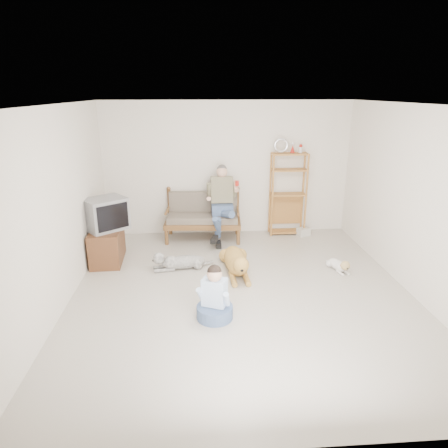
{
  "coord_description": "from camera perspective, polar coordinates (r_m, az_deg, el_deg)",
  "views": [
    {
      "loc": [
        -0.65,
        -5.28,
        2.87
      ],
      "look_at": [
        -0.2,
        1.0,
        0.76
      ],
      "focal_mm": 32.0,
      "sensor_mm": 36.0,
      "label": 1
    }
  ],
  "objects": [
    {
      "name": "terrier",
      "position": [
        6.96,
        16.17,
        -5.69
      ],
      "size": [
        0.27,
        0.63,
        0.24
      ],
      "rotation": [
        0.0,
        0.0,
        0.22
      ],
      "color": "white",
      "rests_on": "ground"
    },
    {
      "name": "golden_retriever",
      "position": [
        6.62,
        1.8,
        -5.41
      ],
      "size": [
        0.41,
        1.48,
        0.45
      ],
      "rotation": [
        0.0,
        0.0,
        0.05
      ],
      "color": "#BA8740",
      "rests_on": "ground"
    },
    {
      "name": "man",
      "position": [
        7.77,
        -0.39,
        2.26
      ],
      "size": [
        0.57,
        0.82,
        1.32
      ],
      "color": "#4D638E",
      "rests_on": "loveseat"
    },
    {
      "name": "child",
      "position": [
        5.32,
        -1.35,
        -10.7
      ],
      "size": [
        0.48,
        0.48,
        0.76
      ],
      "rotation": [
        0.0,
        0.0,
        -0.4
      ],
      "color": "#4D638E",
      "rests_on": "ground"
    },
    {
      "name": "ceiling",
      "position": [
        5.33,
        3.0,
        16.7
      ],
      "size": [
        5.5,
        5.5,
        0.0
      ],
      "primitive_type": "plane",
      "rotation": [
        3.14,
        0.0,
        0.0
      ],
      "color": "silver",
      "rests_on": "ground"
    },
    {
      "name": "wall_front",
      "position": [
        3.02,
        9.04,
        -11.84
      ],
      "size": [
        5.0,
        0.0,
        5.0
      ],
      "primitive_type": "plane",
      "rotation": [
        -1.57,
        0.0,
        0.0
      ],
      "color": "silver",
      "rests_on": "ground"
    },
    {
      "name": "wall_back",
      "position": [
        8.2,
        0.48,
        7.86
      ],
      "size": [
        5.0,
        0.0,
        5.0
      ],
      "primitive_type": "plane",
      "rotation": [
        1.57,
        0.0,
        0.0
      ],
      "color": "silver",
      "rests_on": "ground"
    },
    {
      "name": "tv_stand",
      "position": [
        7.29,
        -16.38,
        -2.9
      ],
      "size": [
        0.54,
        0.92,
        0.6
      ],
      "rotation": [
        0.0,
        0.0,
        0.04
      ],
      "color": "brown",
      "rests_on": "ground"
    },
    {
      "name": "wall_left",
      "position": [
        5.8,
        -22.58,
        1.91
      ],
      "size": [
        0.0,
        5.5,
        5.5
      ],
      "primitive_type": "plane",
      "rotation": [
        1.57,
        0.0,
        1.57
      ],
      "color": "silver",
      "rests_on": "ground"
    },
    {
      "name": "wall_outlet",
      "position": [
        8.44,
        -8.01,
        0.63
      ],
      "size": [
        0.12,
        0.02,
        0.08
      ],
      "primitive_type": "cube",
      "color": "silver",
      "rests_on": "ground"
    },
    {
      "name": "etagere",
      "position": [
        8.3,
        9.11,
        4.36
      ],
      "size": [
        0.75,
        0.33,
        1.99
      ],
      "color": "#B77E39",
      "rests_on": "ground"
    },
    {
      "name": "shaggy_dog",
      "position": [
        6.79,
        -6.6,
        -5.37
      ],
      "size": [
        1.08,
        0.38,
        0.32
      ],
      "rotation": [
        0.0,
        0.0,
        -1.39
      ],
      "color": "silver",
      "rests_on": "ground"
    },
    {
      "name": "wall_right",
      "position": [
        6.34,
        25.86,
        2.78
      ],
      "size": [
        0.0,
        5.5,
        5.5
      ],
      "primitive_type": "plane",
      "rotation": [
        1.57,
        0.0,
        -1.57
      ],
      "color": "silver",
      "rests_on": "ground"
    },
    {
      "name": "floor",
      "position": [
        6.05,
        2.57,
        -9.81
      ],
      "size": [
        5.5,
        5.5,
        0.0
      ],
      "primitive_type": "plane",
      "color": "beige",
      "rests_on": "ground"
    },
    {
      "name": "book_stack",
      "position": [
        8.46,
        11.28,
        -1.1
      ],
      "size": [
        0.29,
        0.25,
        0.16
      ],
      "primitive_type": "cube",
      "rotation": [
        0.0,
        0.0,
        0.33
      ],
      "color": "silver",
      "rests_on": "ground"
    },
    {
      "name": "loveseat",
      "position": [
        8.04,
        -3.05,
        1.26
      ],
      "size": [
        1.55,
        0.8,
        0.95
      ],
      "rotation": [
        0.0,
        0.0,
        -0.07
      ],
      "color": "brown",
      "rests_on": "ground"
    },
    {
      "name": "crt_tv",
      "position": [
        7.1,
        -16.54,
        1.41
      ],
      "size": [
        0.84,
        0.81,
        0.54
      ],
      "rotation": [
        0.0,
        0.0,
        -0.9
      ],
      "color": "slate",
      "rests_on": "tv_stand"
    }
  ]
}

